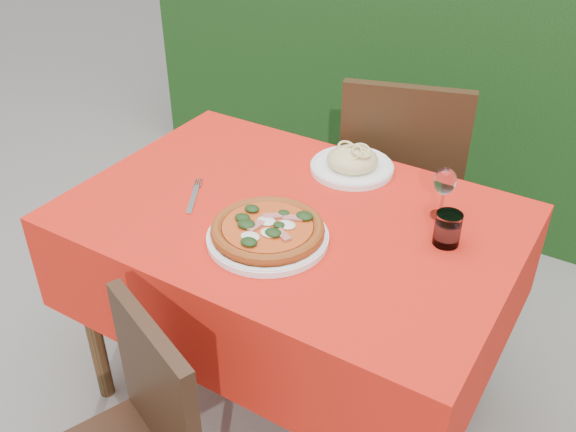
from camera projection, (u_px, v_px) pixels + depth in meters
The scene contains 9 objects.
ground at pixel (291, 391), 2.24m from camera, with size 60.00×60.00×0.00m, color slate.
hedge at pixel (474, 17), 2.83m from camera, with size 3.20×0.55×1.78m.
dining_table at pixel (291, 254), 1.91m from camera, with size 1.26×0.86×0.75m.
chair_far at pixel (401, 180), 2.37m from camera, with size 0.54×0.54×0.96m.
pizza_plate at pixel (268, 232), 1.69m from camera, with size 0.35×0.35×0.06m.
pasta_plate at pixel (352, 163), 2.01m from camera, with size 0.26×0.26×0.07m.
water_glass at pixel (447, 230), 1.67m from camera, with size 0.07×0.07×0.09m.
wine_glass at pixel (445, 183), 1.75m from camera, with size 0.06×0.06×0.15m.
fork at pixel (193, 199), 1.87m from camera, with size 0.03×0.21×0.01m, color #BBBBC2.
Camera 1 is at (0.80, -1.31, 1.74)m, focal length 40.00 mm.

